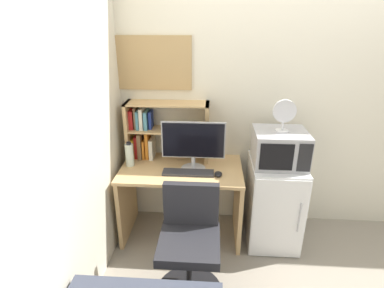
% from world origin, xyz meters
% --- Properties ---
extents(wall_back, '(6.40, 0.04, 2.60)m').
position_xyz_m(wall_back, '(0.40, 0.02, 1.30)').
color(wall_back, silver).
rests_on(wall_back, ground_plane).
extents(wall_left, '(0.04, 4.40, 2.60)m').
position_xyz_m(wall_left, '(-1.62, -1.60, 1.30)').
color(wall_left, silver).
rests_on(wall_left, ground_plane).
extents(desk, '(1.11, 0.64, 0.72)m').
position_xyz_m(desk, '(-1.00, -0.32, 0.49)').
color(desk, tan).
rests_on(desk, ground_plane).
extents(hutch_bookshelf, '(0.77, 0.24, 0.55)m').
position_xyz_m(hutch_bookshelf, '(-1.26, -0.11, 1.00)').
color(hutch_bookshelf, tan).
rests_on(hutch_bookshelf, desk).
extents(monitor, '(0.56, 0.22, 0.45)m').
position_xyz_m(monitor, '(-0.89, -0.35, 0.97)').
color(monitor, '#B7B7BC').
rests_on(monitor, desk).
extents(keyboard, '(0.45, 0.12, 0.02)m').
position_xyz_m(keyboard, '(-0.93, -0.43, 0.73)').
color(keyboard, '#333338').
rests_on(keyboard, desk).
extents(computer_mouse, '(0.07, 0.10, 0.03)m').
position_xyz_m(computer_mouse, '(-0.66, -0.45, 0.74)').
color(computer_mouse, black).
rests_on(computer_mouse, desk).
extents(water_bottle, '(0.08, 0.08, 0.23)m').
position_xyz_m(water_bottle, '(-1.47, -0.30, 0.83)').
color(water_bottle, silver).
rests_on(water_bottle, desk).
extents(mini_fridge, '(0.46, 0.57, 0.80)m').
position_xyz_m(mini_fridge, '(-0.14, -0.34, 0.40)').
color(mini_fridge, white).
rests_on(mini_fridge, ground_plane).
extents(microwave, '(0.45, 0.41, 0.30)m').
position_xyz_m(microwave, '(-0.14, -0.34, 0.95)').
color(microwave, '#ADADB2').
rests_on(microwave, mini_fridge).
extents(desk_fan, '(0.19, 0.11, 0.28)m').
position_xyz_m(desk_fan, '(-0.14, -0.34, 1.26)').
color(desk_fan, silver).
rests_on(desk_fan, microwave).
extents(desk_chair, '(0.50, 0.50, 0.87)m').
position_xyz_m(desk_chair, '(-0.87, -1.01, 0.39)').
color(desk_chair, black).
rests_on(desk_chair, ground_plane).
extents(wall_corkboard, '(0.75, 0.02, 0.48)m').
position_xyz_m(wall_corkboard, '(-1.30, -0.01, 1.61)').
color(wall_corkboard, tan).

